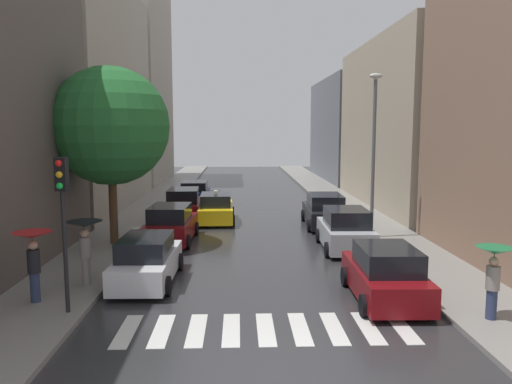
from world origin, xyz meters
name	(u,v)px	position (x,y,z in m)	size (l,w,h in m)	color
ground_plane	(249,206)	(0.00, 24.00, -0.02)	(28.00, 72.00, 0.04)	#2D2D2F
sidewalk_left	(153,205)	(-6.50, 24.00, 0.07)	(3.00, 72.00, 0.15)	gray
sidewalk_right	(343,204)	(6.50, 24.00, 0.07)	(3.00, 72.00, 0.15)	gray
crosswalk_stripes	(266,329)	(0.00, 2.69, 0.01)	(7.65, 2.20, 0.01)	silver
building_left_mid	(81,95)	(-11.00, 23.82, 7.42)	(6.00, 16.87, 14.85)	#9E9384
building_left_far	(132,80)	(-11.00, 40.32, 9.99)	(6.00, 13.91, 19.99)	#9E9384
building_right_mid	(412,124)	(11.00, 23.71, 5.52)	(6.00, 17.40, 11.04)	#B2A38C
building_right_far	(351,130)	(11.00, 41.90, 5.12)	(6.00, 17.19, 10.24)	slate
parked_car_left_nearest	(147,261)	(-3.81, 6.83, 0.77)	(2.06, 4.43, 1.64)	silver
parked_car_left_second	(171,225)	(-3.84, 13.08, 0.81)	(2.31, 4.45, 1.73)	maroon
parked_car_left_third	(184,205)	(-3.87, 18.87, 0.84)	(2.27, 4.57, 1.82)	maroon
parked_car_left_fourth	(195,193)	(-3.78, 25.41, 0.74)	(2.16, 4.50, 1.56)	navy
parked_car_right_nearest	(385,275)	(3.75, 4.79, 0.80)	(2.15, 4.26, 1.71)	maroon
parked_car_right_second	(346,231)	(3.93, 11.28, 0.84)	(2.24, 4.23, 1.82)	#B2B7BF
parked_car_right_third	(325,211)	(3.92, 16.55, 0.82)	(2.27, 4.71, 1.76)	black
taxi_midroad	(216,209)	(-1.97, 17.99, 0.76)	(2.15, 4.35, 1.81)	yellow
pedestrian_foreground	(494,267)	(6.04, 2.83, 1.56)	(0.97, 0.97, 1.96)	navy
pedestrian_by_kerb	(85,236)	(-5.70, 6.30, 1.74)	(1.16, 1.16, 2.09)	gray
pedestrian_far_side	(33,250)	(-6.68, 4.62, 1.72)	(1.12, 1.12, 2.09)	navy
street_tree_left	(110,126)	(-6.24, 12.26, 5.33)	(5.15, 5.15, 7.76)	#513823
traffic_light_left_corner	(62,200)	(-5.45, 3.73, 3.29)	(0.30, 0.42, 4.30)	black
lamp_post_right	(374,145)	(5.55, 13.12, 4.47)	(0.60, 0.28, 7.57)	#595B60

